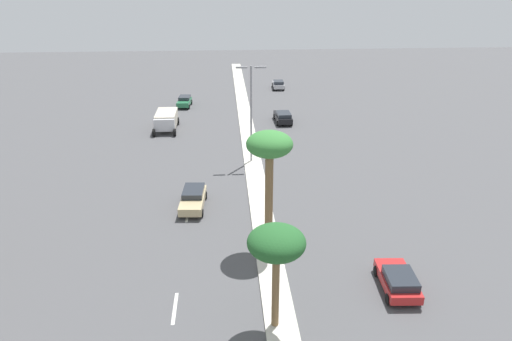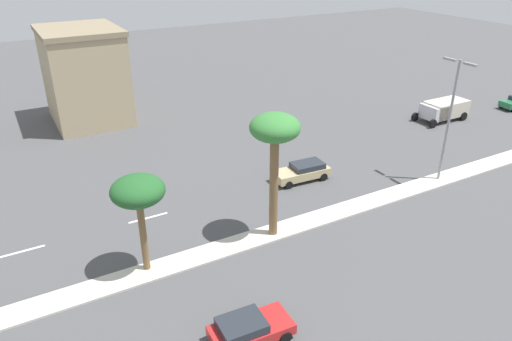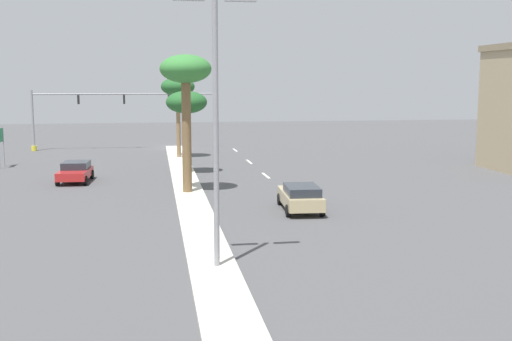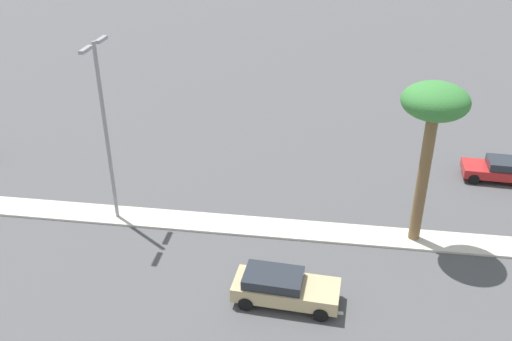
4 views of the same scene
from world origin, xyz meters
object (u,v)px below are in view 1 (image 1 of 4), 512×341
at_px(sedan_green_far, 184,101).
at_px(sedan_red_near, 398,280).
at_px(sedan_silver_inboard, 278,84).
at_px(box_truck, 166,120).
at_px(street_lamp_right, 251,107).
at_px(sedan_black_front, 283,117).
at_px(palm_tree_right, 269,151).
at_px(sedan_tan_trailing, 193,198).
at_px(palm_tree_inboard, 276,245).

distance_m(sedan_green_far, sedan_red_near, 46.47).
bearing_deg(sedan_silver_inboard, box_truck, -127.99).
xyz_separation_m(street_lamp_right, box_truck, (-9.75, 11.32, -4.57)).
bearing_deg(sedan_black_front, sedan_green_far, 146.28).
relative_size(street_lamp_right, sedan_red_near, 2.35).
bearing_deg(sedan_silver_inboard, street_lamp_right, -101.38).
xyz_separation_m(palm_tree_right, sedan_green_far, (-8.54, 37.86, -6.34)).
distance_m(street_lamp_right, box_truck, 15.62).
relative_size(street_lamp_right, sedan_silver_inboard, 2.47).
relative_size(sedan_tan_trailing, sedan_silver_inboard, 1.21).
bearing_deg(street_lamp_right, sedan_red_near, -70.69).
xyz_separation_m(palm_tree_right, sedan_black_front, (4.66, 29.05, -6.33)).
distance_m(street_lamp_right, sedan_silver_inboard, 33.09).
relative_size(palm_tree_right, sedan_silver_inboard, 2.13).
bearing_deg(sedan_tan_trailing, sedan_black_front, 65.76).
height_order(sedan_tan_trailing, box_truck, box_truck).
bearing_deg(sedan_red_near, sedan_black_front, 94.39).
distance_m(palm_tree_inboard, sedan_tan_trailing, 16.13).
relative_size(palm_tree_right, sedan_tan_trailing, 1.77).
bearing_deg(box_truck, sedan_tan_trailing, -78.26).
distance_m(palm_tree_inboard, palm_tree_right, 8.65).
height_order(sedan_green_far, sedan_red_near, sedan_green_far).
bearing_deg(sedan_black_front, palm_tree_right, -99.11).
height_order(sedan_silver_inboard, box_truck, box_truck).
distance_m(palm_tree_inboard, sedan_green_far, 47.19).
relative_size(palm_tree_inboard, sedan_silver_inboard, 1.55).
bearing_deg(sedan_tan_trailing, sedan_green_far, 95.23).
xyz_separation_m(palm_tree_inboard, box_truck, (-9.55, 35.57, -3.98)).
relative_size(palm_tree_inboard, sedan_black_front, 1.34).
bearing_deg(palm_tree_right, sedan_black_front, 80.89).
bearing_deg(sedan_black_front, sedan_silver_inboard, 85.29).
relative_size(sedan_black_front, sedan_red_near, 1.10).
relative_size(sedan_red_near, sedan_silver_inboard, 1.05).
xyz_separation_m(sedan_tan_trailing, sedan_red_near, (12.97, -12.00, -0.04)).
distance_m(sedan_tan_trailing, sedan_red_near, 17.68).
bearing_deg(sedan_tan_trailing, box_truck, 101.74).
height_order(palm_tree_inboard, sedan_silver_inboard, palm_tree_inboard).
distance_m(street_lamp_right, sedan_red_near, 23.48).
height_order(palm_tree_right, box_truck, palm_tree_right).
relative_size(palm_tree_inboard, street_lamp_right, 0.63).
xyz_separation_m(sedan_green_far, box_truck, (-1.46, -10.71, 0.45)).
bearing_deg(palm_tree_inboard, sedan_black_front, 82.25).
xyz_separation_m(sedan_tan_trailing, sedan_silver_inboard, (11.85, 41.70, -0.01)).
relative_size(sedan_red_near, box_truck, 0.69).
relative_size(sedan_tan_trailing, box_truck, 0.79).
bearing_deg(palm_tree_inboard, street_lamp_right, 89.53).
distance_m(sedan_red_near, box_truck, 37.24).
bearing_deg(palm_tree_inboard, palm_tree_right, 86.97).
bearing_deg(street_lamp_right, sedan_green_far, 110.62).
height_order(palm_tree_inboard, street_lamp_right, street_lamp_right).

